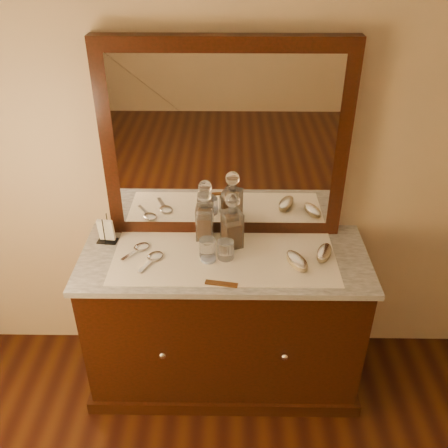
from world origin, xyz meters
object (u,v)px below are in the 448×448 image
Objects in this scene: dresser_cabinet at (224,321)px; brush_far at (324,253)px; pin_dish at (208,259)px; mirror_frame at (225,143)px; decanter_right at (232,226)px; brush_near at (297,261)px; napkin_rack at (106,232)px; decanter_left at (205,220)px; hand_mirror_inner at (153,258)px; comb at (221,284)px; hand_mirror_outer at (139,248)px.

dresser_cabinet is 8.60× the size of brush_far.
pin_dish is 0.46× the size of brush_far.
mirror_frame reaches higher than brush_far.
dresser_cabinet is at bearing 27.67° from pin_dish.
decanter_right is at bearing 66.92° from dresser_cabinet.
mirror_frame reaches higher than brush_near.
mirror_frame is 0.76m from napkin_rack.
decanter_left is at bearing 152.85° from brush_near.
brush_far is 0.84m from hand_mirror_inner.
hand_mirror_inner is at bearing -31.50° from napkin_rack.
pin_dish is at bearing -0.34° from hand_mirror_inner.
brush_far is (0.14, 0.07, -0.00)m from brush_near.
mirror_frame is 16.00× the size of pin_dish.
brush_far is (1.10, -0.12, -0.04)m from napkin_rack.
napkin_rack is at bearing 159.53° from comb.
decanter_left is (-0.02, 0.20, 0.10)m from pin_dish.
pin_dish is 0.23m from decanter_left.
comb is at bearing -156.87° from brush_near.
brush_far is at bearing -2.70° from hand_mirror_outer.
napkin_rack is 0.93× the size of brush_far.
decanter_right is (0.12, 0.13, 0.11)m from pin_dish.
pin_dish is 0.42× the size of brush_near.
brush_far is at bearing -6.34° from napkin_rack.
napkin_rack is (-0.53, 0.16, 0.05)m from pin_dish.
napkin_rack is 0.85× the size of brush_near.
mirror_frame reaches higher than napkin_rack.
dresser_cabinet is 0.62m from hand_mirror_outer.
hand_mirror_inner is (-0.39, -0.13, -0.11)m from decanter_right.
pin_dish reaches higher than dresser_cabinet.
hand_mirror_outer is at bearing 166.81° from pin_dish.
hand_mirror_outer reaches higher than pin_dish.
napkin_rack is at bearing 177.24° from decanter_right.
mirror_frame is at bearing 90.00° from dresser_cabinet.
brush_far is at bearing 27.00° from brush_near.
brush_far is (0.49, -0.00, 0.46)m from dresser_cabinet.
comb is 0.79× the size of hand_mirror_inner.
dresser_cabinet is 0.59m from brush_near.
mirror_frame is 0.66m from hand_mirror_inner.
comb is 0.50× the size of decanter_right.
brush_near is 0.79m from hand_mirror_outer.
pin_dish is at bearing -131.67° from decanter_right.
decanter_left reaches higher than hand_mirror_outer.
decanter_right is 0.37m from brush_near.
napkin_rack is at bearing 148.50° from hand_mirror_inner.
decanter_right is 0.42m from hand_mirror_inner.
decanter_left is at bearing 19.60° from hand_mirror_outer.
hand_mirror_outer is at bearing 135.54° from hand_mirror_inner.
napkin_rack is at bearing -175.75° from decanter_left.
brush_far is (0.60, -0.16, -0.09)m from decanter_left.
decanter_left reaches higher than brush_near.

